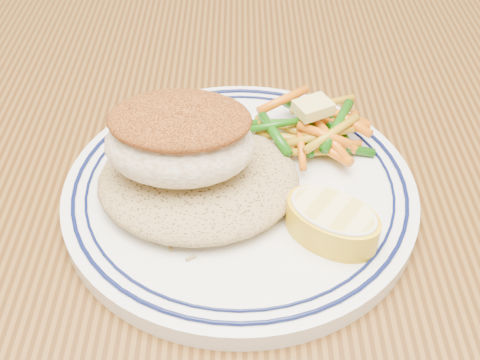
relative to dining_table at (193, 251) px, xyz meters
name	(u,v)px	position (x,y,z in m)	size (l,w,h in m)	color
dining_table	(193,251)	(0.00, 0.00, 0.00)	(1.50, 0.90, 0.75)	#46290E
plate	(240,190)	(0.04, -0.03, 0.11)	(0.27, 0.27, 0.02)	white
rice_pilaf	(198,176)	(0.01, -0.04, 0.13)	(0.15, 0.13, 0.03)	#9B814D
fish_fillet	(180,138)	(0.00, -0.04, 0.16)	(0.11, 0.08, 0.05)	#EFE4C6
vegetable_pile	(315,129)	(0.10, 0.02, 0.13)	(0.11, 0.10, 0.03)	orange
butter_pat	(313,107)	(0.10, 0.02, 0.15)	(0.03, 0.02, 0.01)	#E3D16F
lemon_wedge	(332,221)	(0.11, -0.08, 0.13)	(0.09, 0.09, 0.03)	yellow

